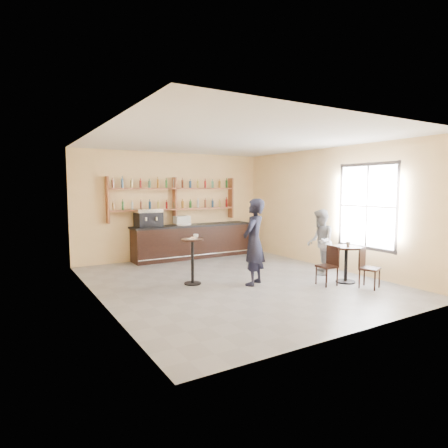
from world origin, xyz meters
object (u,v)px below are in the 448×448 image
bar_counter (193,241)px  chair_west (327,266)px  pastry_case (182,220)px  chair_south (370,268)px  espresso_machine (148,218)px  pedestal_table (192,262)px  man_main (254,242)px  cafe_table (346,264)px  patron_second (320,242)px

bar_counter → chair_west: size_ratio=4.39×
pastry_case → bar_counter: bearing=-3.6°
chair_south → bar_counter: bearing=87.6°
bar_counter → espresso_machine: 1.60m
espresso_machine → chair_south: (3.09, -5.12, -0.85)m
bar_counter → chair_south: 5.39m
bar_counter → pastry_case: pastry_case is taller
bar_counter → pedestal_table: (-1.41, -2.87, -0.00)m
man_main → chair_west: 1.69m
man_main → cafe_table: 2.19m
pedestal_table → chair_west: pedestal_table is taller
pedestal_table → man_main: size_ratio=0.53×
bar_counter → man_main: 3.64m
espresso_machine → pedestal_table: bearing=-94.1°
espresso_machine → patron_second: patron_second is taller
man_main → patron_second: bearing=145.6°
cafe_table → chair_south: size_ratio=0.96×
chair_west → man_main: bearing=-119.6°
pedestal_table → chair_west: bearing=-32.7°
man_main → espresso_machine: bearing=-105.8°
cafe_table → chair_south: (0.05, -0.60, 0.02)m
bar_counter → cafe_table: bar_counter is taller
bar_counter → pastry_case: bearing=180.0°
pastry_case → chair_west: (1.45, -4.47, -0.73)m
espresso_machine → cafe_table: (3.04, -4.52, -0.87)m
espresso_machine → chair_west: bearing=-64.7°
pedestal_table → chair_south: (3.10, -2.26, -0.08)m
pastry_case → pedestal_table: bearing=-113.8°
man_main → pedestal_table: bearing=-66.0°
pastry_case → chair_west: 4.76m
bar_counter → patron_second: (1.70, -3.64, 0.30)m
chair_south → chair_west: bearing=112.0°
pedestal_table → cafe_table: bearing=-28.5°
chair_south → cafe_table: bearing=74.1°
cafe_table → chair_west: bearing=174.8°
pedestal_table → man_main: man_main is taller
espresso_machine → cafe_table: size_ratio=0.88×
chair_west → chair_south: (0.60, -0.65, 0.00)m
bar_counter → chair_west: 4.60m
cafe_table → chair_south: chair_south is taller
espresso_machine → chair_west: espresso_machine is taller
pastry_case → man_main: man_main is taller
cafe_table → chair_west: size_ratio=0.96×
pedestal_table → cafe_table: 3.47m
chair_west → chair_south: size_ratio=1.00×
pedestal_table → patron_second: size_ratio=0.63×
espresso_machine → patron_second: bearing=-53.4°
man_main → chair_west: bearing=114.3°
bar_counter → cafe_table: bearing=-70.1°
espresso_machine → cafe_table: espresso_machine is taller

